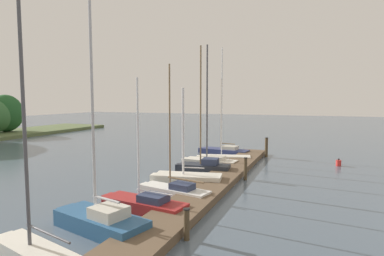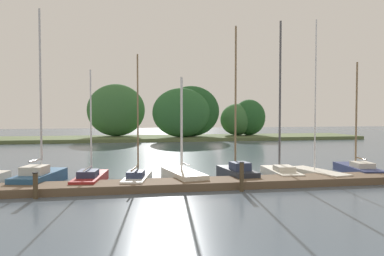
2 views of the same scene
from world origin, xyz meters
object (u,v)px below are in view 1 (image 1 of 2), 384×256
sailboat_2 (32,248)px  sailboat_4 (142,203)px  sailboat_5 (173,190)px  sailboat_3 (99,219)px  sailboat_8 (209,159)px  mooring_piling_3 (266,147)px  sailboat_9 (223,157)px  channel_buoy_0 (339,163)px  mooring_piling_2 (245,169)px  sailboat_7 (203,166)px  mooring_piling_1 (187,224)px  sailboat_10 (223,150)px  sailboat_6 (185,178)px

sailboat_2 → sailboat_4: 4.95m
sailboat_4 → sailboat_5: size_ratio=0.88×
sailboat_2 → sailboat_5: bearing=-84.9°
sailboat_2 → sailboat_3: 2.55m
sailboat_3 → sailboat_8: bearing=-76.0°
sailboat_4 → mooring_piling_3: sailboat_4 is taller
sailboat_9 → channel_buoy_0: bearing=175.0°
sailboat_3 → mooring_piling_2: bearing=-96.0°
sailboat_7 → mooring_piling_1: bearing=101.0°
sailboat_5 → sailboat_10: sailboat_10 is taller
mooring_piling_2 → mooring_piling_3: bearing=0.0°
sailboat_4 → sailboat_6: bearing=-82.8°
sailboat_6 → sailboat_10: bearing=-96.4°
sailboat_7 → mooring_piling_3: size_ratio=4.99×
sailboat_5 → channel_buoy_0: bearing=-114.5°
sailboat_9 → mooring_piling_1: bearing=87.6°
sailboat_9 → sailboat_4: bearing=75.9°
sailboat_6 → sailboat_10: (10.11, 0.76, -0.02)m
mooring_piling_3 → channel_buoy_0: size_ratio=2.97×
mooring_piling_1 → mooring_piling_2: 8.57m
sailboat_4 → sailboat_7: bearing=-82.7°
sailboat_2 → sailboat_5: 7.19m
sailboat_4 → mooring_piling_1: sailboat_4 is taller
sailboat_8 → sailboat_2: bearing=92.1°
sailboat_2 → mooring_piling_2: size_ratio=5.80×
mooring_piling_2 → sailboat_7: bearing=77.7°
sailboat_6 → mooring_piling_3: size_ratio=3.32×
sailboat_3 → sailboat_7: size_ratio=1.07×
sailboat_6 → mooring_piling_2: (2.18, -2.84, 0.31)m
sailboat_3 → mooring_piling_2: size_ratio=6.44×
sailboat_6 → mooring_piling_3: sailboat_6 is taller
sailboat_10 → channel_buoy_0: 8.94m
mooring_piling_3 → sailboat_10: bearing=87.1°
sailboat_2 → mooring_piling_3: (19.26, -3.65, 0.38)m
sailboat_6 → sailboat_8: bearing=-96.1°
sailboat_6 → sailboat_9: size_ratio=0.63×
sailboat_6 → channel_buoy_0: bearing=-144.4°
sailboat_7 → mooring_piling_3: sailboat_7 is taller
sailboat_3 → mooring_piling_2: 9.57m
sailboat_9 → mooring_piling_3: 3.95m
sailboat_9 → mooring_piling_2: bearing=105.6°
sailboat_5 → sailboat_8: size_ratio=0.75×
sailboat_4 → sailboat_9: 11.61m
sailboat_8 → mooring_piling_3: 5.61m
sailboat_4 → sailboat_9: bearing=-82.6°
sailboat_6 → sailboat_7: size_ratio=0.66×
sailboat_7 → channel_buoy_0: (5.57, -7.98, -0.24)m
sailboat_10 → channel_buoy_0: sailboat_10 is taller
sailboat_6 → mooring_piling_2: size_ratio=4.00×
sailboat_7 → sailboat_10: size_ratio=1.25×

